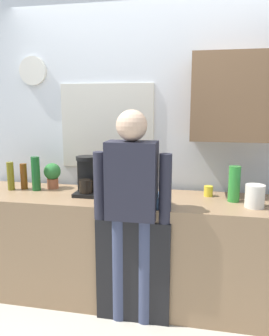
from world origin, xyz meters
TOP-DOWN VIEW (x-y plane):
  - ground_plane at (0.00, 0.00)m, footprint 8.00×8.00m
  - kitchen_counter at (0.00, 0.30)m, footprint 3.01×0.64m
  - dishwasher_panel at (0.01, -0.03)m, footprint 0.56×0.02m
  - back_wall_assembly at (0.10, 0.70)m, footprint 4.61×0.42m
  - coffee_maker at (-0.44, 0.31)m, footprint 0.20×0.20m
  - bottle_clear_soda at (0.74, 0.34)m, footprint 0.09×0.09m
  - bottle_olive_oil at (-1.16, 0.33)m, footprint 0.06×0.06m
  - bottle_amber_beer at (-1.07, 0.38)m, footprint 0.06×0.06m
  - bottle_green_wine at (-0.93, 0.36)m, footprint 0.07×0.07m
  - cup_yellow_cup at (0.55, 0.46)m, footprint 0.07×0.07m
  - cup_white_mug at (-0.24, 0.14)m, footprint 0.08×0.08m
  - mixing_bowl at (0.16, 0.12)m, footprint 0.22×0.22m
  - potted_plant at (-0.82, 0.46)m, footprint 0.15×0.15m
  - dish_soap at (-0.05, 0.33)m, footprint 0.06×0.06m
  - storage_canister at (0.88, 0.21)m, footprint 0.14×0.14m
  - person_at_sink at (0.00, 0.00)m, footprint 0.57×0.22m

SIDE VIEW (x-z plane):
  - ground_plane at x=0.00m, z-range 0.00..0.00m
  - dishwasher_panel at x=0.01m, z-range 0.00..0.80m
  - kitchen_counter at x=0.00m, z-range 0.00..0.89m
  - mixing_bowl at x=0.16m, z-range 0.89..0.97m
  - cup_yellow_cup at x=0.55m, z-range 0.89..0.97m
  - cup_white_mug at x=-0.24m, z-range 0.89..0.98m
  - person_at_sink at x=0.00m, z-range 0.15..1.75m
  - dish_soap at x=-0.05m, z-range 0.88..1.06m
  - storage_canister at x=0.88m, z-range 0.89..1.06m
  - bottle_amber_beer at x=-1.07m, z-range 0.89..1.12m
  - bottle_olive_oil at x=-1.16m, z-range 0.89..1.14m
  - potted_plant at x=-0.82m, z-range 0.91..1.14m
  - bottle_clear_soda at x=0.74m, z-range 0.89..1.17m
  - coffee_maker at x=-0.44m, z-range 0.87..1.20m
  - bottle_green_wine at x=-0.93m, z-range 0.89..1.19m
  - back_wall_assembly at x=0.10m, z-range 0.05..2.65m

